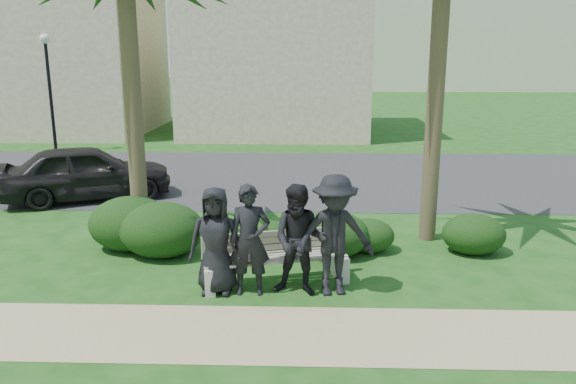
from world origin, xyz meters
The scene contains 18 objects.
ground centered at (0.00, 0.00, 0.00)m, with size 160.00×160.00×0.00m, color #1B4714.
footpath centered at (0.00, -1.80, 0.00)m, with size 30.00×1.60×0.01m, color tan.
asphalt_street centered at (0.00, 8.00, 0.00)m, with size 160.00×8.00×0.01m, color #2D2D30.
stucco_bldg_left centered at (-12.00, 18.00, 3.66)m, with size 10.40×8.40×7.30m.
stucco_bldg_right centered at (-1.00, 18.00, 3.66)m, with size 8.40×8.40×7.30m.
street_lamp centered at (-9.00, 12.00, 2.94)m, with size 0.36×0.36×4.29m.
park_bench centered at (-0.06, -0.14, 0.36)m, with size 2.43×1.12×0.81m.
man_a centered at (-0.96, -0.49, 0.84)m, with size 0.82×0.53×1.67m, color black.
man_b centered at (-0.44, -0.51, 0.86)m, with size 0.63×0.41×1.72m, color black.
man_c centered at (0.31, -0.50, 0.86)m, with size 0.84×0.65×1.72m, color black.
man_d centered at (0.84, -0.48, 0.94)m, with size 1.21×0.70×1.87m, color black.
hedge_a centered at (-2.89, 1.48, 0.52)m, with size 1.58×1.31×1.03m, color black.
hedge_b centered at (-2.22, 1.14, 0.51)m, with size 1.56×1.29×1.02m, color black.
hedge_c centered at (-0.26, 1.42, 0.30)m, with size 0.91×0.75×0.59m, color black.
hedge_d centered at (0.92, 1.21, 0.42)m, with size 1.29×1.07×0.84m, color black.
hedge_e centered at (1.57, 1.46, 0.32)m, with size 0.97×0.81×0.64m, color black.
hedge_f centered at (3.52, 1.44, 0.38)m, with size 1.16×0.96×0.76m, color black.
car_a centered at (-5.10, 5.08, 0.70)m, with size 1.65×4.10×1.40m, color black.
Camera 1 is at (0.40, -8.54, 3.61)m, focal length 35.00 mm.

